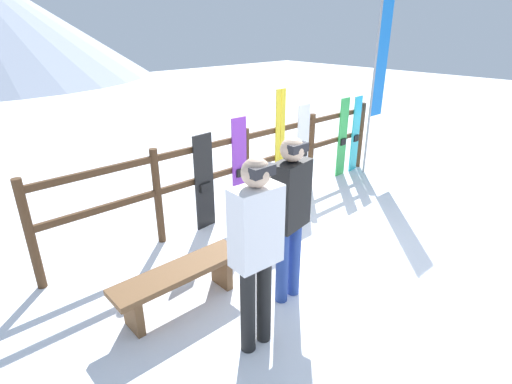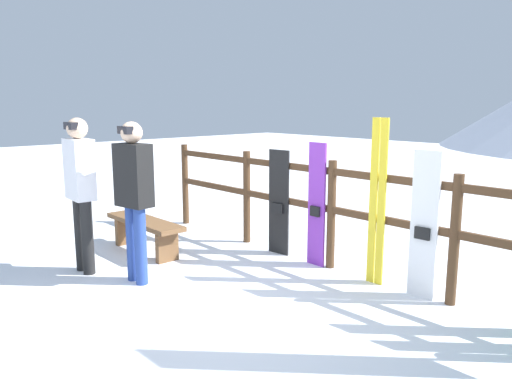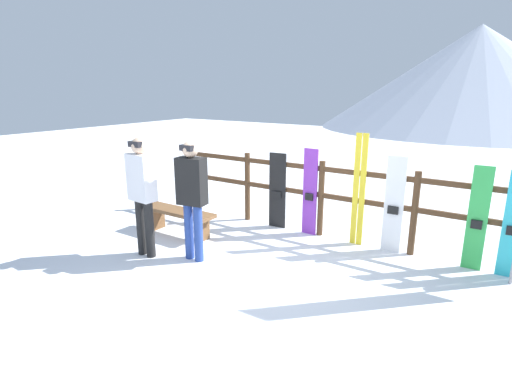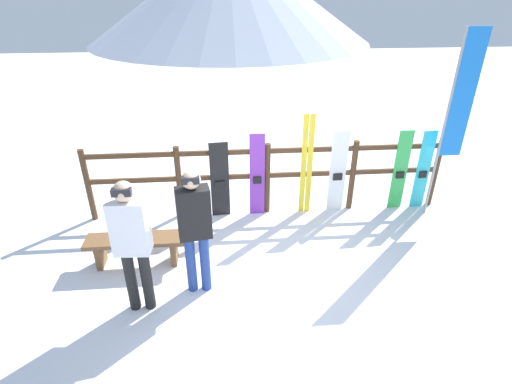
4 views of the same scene
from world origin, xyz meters
TOP-DOWN VIEW (x-y plane):
  - ground_plane at (0.00, 0.00)m, footprint 40.00×40.00m
  - fence at (0.00, 1.85)m, footprint 6.09×0.10m
  - bench at (-2.03, 0.54)m, footprint 1.40×0.36m
  - person_black at (-1.11, -0.09)m, footprint 0.44×0.29m
  - person_white at (-1.82, -0.37)m, footprint 0.43×0.25m
  - snowboard_black_stripe at (-0.81, 1.79)m, footprint 0.32×0.08m
  - snowboard_purple at (-0.18, 1.79)m, footprint 0.25×0.06m
  - ski_pair_yellow at (0.66, 1.79)m, footprint 0.20×0.02m
  - snowboard_white at (1.21, 1.79)m, footprint 0.29×0.06m
  - snowboard_green at (2.32, 1.79)m, footprint 0.25×0.06m
  - snowboard_cyan at (2.73, 1.79)m, footprint 0.24×0.07m
  - rental_flag at (2.93, 1.58)m, footprint 0.40×0.04m

SIDE VIEW (x-z plane):
  - ground_plane at x=0.00m, z-range 0.00..0.00m
  - bench at x=-2.03m, z-range 0.11..0.55m
  - snowboard_black_stripe at x=-0.81m, z-range 0.00..1.35m
  - snowboard_cyan at x=2.73m, z-range 0.00..1.44m
  - snowboard_green at x=2.32m, z-range 0.00..1.46m
  - snowboard_purple at x=-0.18m, z-range 0.00..1.48m
  - snowboard_white at x=1.21m, z-range 0.00..1.48m
  - fence at x=0.00m, z-range 0.12..1.41m
  - ski_pair_yellow at x=0.66m, z-range 0.00..1.79m
  - person_black at x=-1.11m, z-range 0.16..1.90m
  - person_white at x=-1.82m, z-range 0.16..1.93m
  - rental_flag at x=2.93m, z-range 0.35..3.43m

